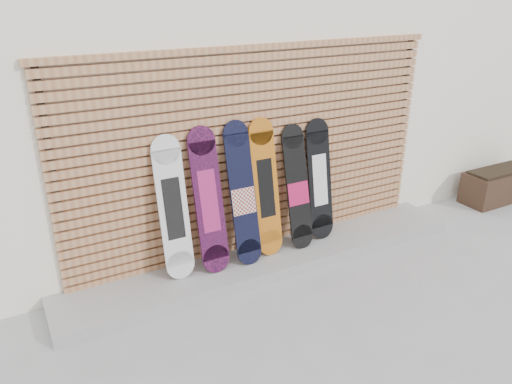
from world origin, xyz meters
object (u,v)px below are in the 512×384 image
at_px(snowboard_4, 297,188).
at_px(snowboard_5, 320,180).
at_px(snowboard_1, 209,201).
at_px(snowboard_3, 266,188).
at_px(planter_box, 497,185).
at_px(snowboard_2, 243,195).
at_px(snowboard_0, 173,209).

bearing_deg(snowboard_4, snowboard_5, 7.57).
distance_m(snowboard_1, snowboard_3, 0.66).
height_order(planter_box, snowboard_4, snowboard_4).
bearing_deg(snowboard_1, snowboard_4, -0.12).
height_order(snowboard_2, snowboard_5, snowboard_2).
bearing_deg(snowboard_1, snowboard_2, -2.25).
bearing_deg(snowboard_0, snowboard_2, -3.78).
relative_size(snowboard_3, snowboard_4, 1.08).
bearing_deg(snowboard_2, planter_box, -1.61).
distance_m(snowboard_0, snowboard_3, 1.02).
xyz_separation_m(planter_box, snowboard_0, (-4.66, 0.16, 0.60)).
bearing_deg(snowboard_3, snowboard_1, -178.11).
bearing_deg(planter_box, snowboard_4, 177.84).
distance_m(planter_box, snowboard_2, 3.98).
height_order(snowboard_1, snowboard_2, snowboard_2).
bearing_deg(snowboard_4, snowboard_2, -178.94).
distance_m(snowboard_1, snowboard_5, 1.37).
xyz_separation_m(snowboard_3, snowboard_4, (0.38, -0.02, -0.07)).
xyz_separation_m(snowboard_2, snowboard_5, (1.00, 0.06, -0.04)).
bearing_deg(snowboard_2, snowboard_4, 1.06).
bearing_deg(snowboard_2, snowboard_1, 177.75).
bearing_deg(snowboard_5, snowboard_2, -176.83).
relative_size(snowboard_2, snowboard_4, 1.09).
distance_m(planter_box, snowboard_1, 4.35).
bearing_deg(snowboard_1, snowboard_5, 1.70).
relative_size(planter_box, snowboard_3, 0.71).
height_order(planter_box, snowboard_2, snowboard_2).
height_order(planter_box, snowboard_3, snowboard_3).
height_order(snowboard_0, snowboard_3, snowboard_3).
bearing_deg(planter_box, snowboard_5, 176.78).
bearing_deg(snowboard_2, snowboard_0, 176.22).
bearing_deg(snowboard_3, planter_box, -2.31).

